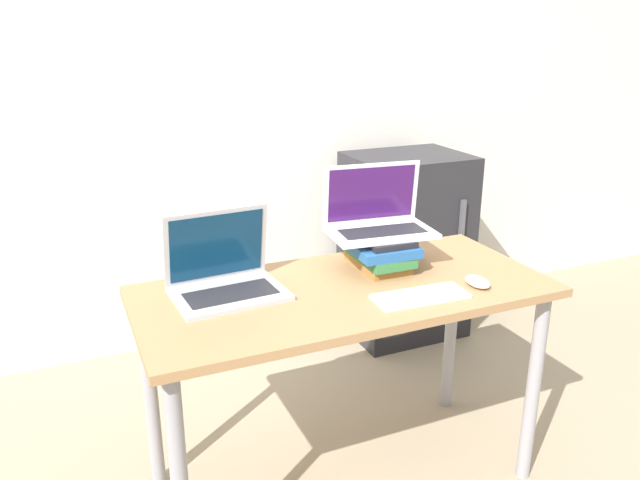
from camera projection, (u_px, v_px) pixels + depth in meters
name	position (u px, v px, depth m)	size (l,w,h in m)	color
wall_back	(229.00, 81.00, 3.05)	(8.00, 0.05, 2.70)	silver
desk	(345.00, 315.00, 2.12)	(1.38, 0.63, 0.78)	#9E754C
laptop_left	(225.00, 278.00, 2.02)	(0.37, 0.28, 0.27)	#B2B2B7
book_stack	(380.00, 251.00, 2.23)	(0.23, 0.27, 0.12)	olive
laptop_on_books	(378.00, 219.00, 2.24)	(0.39, 0.26, 0.24)	silver
wireless_keyboard	(420.00, 296.00, 2.00)	(0.31, 0.14, 0.01)	silver
mouse	(477.00, 282.00, 2.09)	(0.07, 0.11, 0.03)	white
mini_fridge	(405.00, 246.00, 3.34)	(0.59, 0.49, 0.98)	#232328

